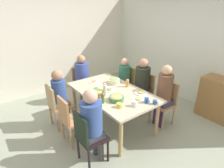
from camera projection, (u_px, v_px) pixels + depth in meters
ground_plane at (112, 124)px, 3.95m from camera, size 5.73×5.73×0.00m
wall_back at (185, 48)px, 4.70m from camera, size 5.01×0.12×2.60m
wall_left at (59, 44)px, 5.23m from camera, size 0.12×4.69×2.60m
dining_table at (112, 95)px, 3.68m from camera, size 1.81×1.07×0.76m
chair_0 at (70, 118)px, 3.24m from camera, size 0.40×0.40×0.90m
chair_1 at (81, 82)px, 4.69m from camera, size 0.40×0.40×0.90m
person_1 at (82, 75)px, 4.53m from camera, size 0.33×0.33×1.23m
chair_2 at (88, 136)px, 2.80m from camera, size 0.40×0.40×0.90m
person_2 at (92, 120)px, 2.75m from camera, size 0.33×0.33×1.25m
chair_3 at (57, 104)px, 3.69m from camera, size 0.40×0.40×0.90m
person_3 at (60, 93)px, 3.66m from camera, size 0.30×0.30×1.20m
chair_4 at (144, 91)px, 4.25m from camera, size 0.40×0.40×0.90m
person_4 at (142, 81)px, 4.10m from camera, size 0.32×0.32×1.27m
chair_5 at (127, 82)px, 4.70m from camera, size 0.40×0.40×0.90m
person_5 at (124, 77)px, 4.58m from camera, size 0.30×0.30×1.15m
chair_6 at (166, 101)px, 3.81m from camera, size 0.40×0.40×0.90m
person_6 at (164, 91)px, 3.66m from camera, size 0.30×0.30×1.28m
plate_0 at (94, 82)px, 4.06m from camera, size 0.21×0.21×0.04m
plate_1 at (109, 90)px, 3.68m from camera, size 0.22×0.22×0.04m
plate_2 at (138, 99)px, 3.31m from camera, size 0.21×0.21×0.04m
plate_3 at (141, 93)px, 3.55m from camera, size 0.25×0.25×0.04m
bowl_0 at (98, 93)px, 3.43m from camera, size 0.24×0.24×0.11m
bowl_1 at (114, 81)px, 3.98m from camera, size 0.26×0.26×0.12m
bowl_2 at (116, 98)px, 3.28m from camera, size 0.26×0.26×0.10m
cup_0 at (96, 90)px, 3.60m from camera, size 0.13×0.09×0.08m
cup_1 at (119, 105)px, 3.06m from camera, size 0.12×0.08×0.07m
cup_2 at (155, 102)px, 3.17m from camera, size 0.11×0.07×0.07m
cup_3 at (147, 100)px, 3.20m from camera, size 0.11×0.07×0.09m
cup_4 at (134, 104)px, 3.10m from camera, size 0.12×0.09×0.09m
bottle_0 at (103, 98)px, 3.17m from camera, size 0.05×0.05×0.21m
bottle_1 at (127, 83)px, 3.80m from camera, size 0.07×0.07×0.19m
bottle_2 at (105, 90)px, 3.44m from camera, size 0.07×0.07×0.24m
side_cabinet at (218, 99)px, 4.03m from camera, size 0.70×0.44×0.90m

